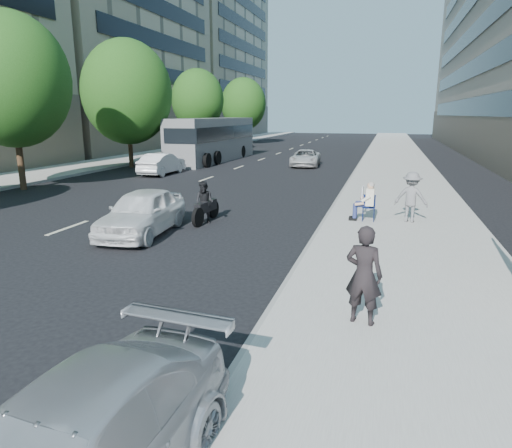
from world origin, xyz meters
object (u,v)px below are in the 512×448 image
(jogger, at_px, (411,197))
(pedestrian_woman, at_px, (364,275))
(white_sedan_far, at_px, (305,158))
(white_sedan_near, at_px, (142,212))
(white_sedan_mid, at_px, (162,164))
(motorcycle, at_px, (205,204))
(bus, at_px, (213,140))
(seated_protester, at_px, (366,199))

(jogger, relative_size, pedestrian_woman, 0.97)
(white_sedan_far, bearing_deg, jogger, -73.48)
(white_sedan_near, bearing_deg, white_sedan_mid, 109.76)
(pedestrian_woman, height_order, motorcycle, pedestrian_woman)
(jogger, height_order, bus, bus)
(pedestrian_woman, distance_m, white_sedan_mid, 22.12)
(white_sedan_mid, relative_size, white_sedan_far, 0.95)
(motorcycle, bearing_deg, jogger, 17.65)
(white_sedan_near, distance_m, motorcycle, 2.32)
(white_sedan_far, bearing_deg, pedestrian_woman, -82.34)
(motorcycle, bearing_deg, white_sedan_far, 95.02)
(jogger, relative_size, white_sedan_near, 0.41)
(pedestrian_woman, relative_size, white_sedan_mid, 0.43)
(seated_protester, bearing_deg, white_sedan_mid, 141.55)
(seated_protester, xyz_separation_m, pedestrian_woman, (0.34, -7.88, 0.13))
(pedestrian_woman, bearing_deg, white_sedan_near, -23.50)
(white_sedan_far, xyz_separation_m, bus, (-7.63, 1.77, 1.06))
(pedestrian_woman, xyz_separation_m, bus, (-12.94, 26.58, 0.63))
(pedestrian_woman, bearing_deg, jogger, -86.45)
(seated_protester, relative_size, motorcycle, 0.64)
(motorcycle, bearing_deg, white_sedan_mid, 129.25)
(white_sedan_mid, bearing_deg, seated_protester, 141.89)
(seated_protester, xyz_separation_m, white_sedan_far, (-4.97, 16.93, -0.30))
(white_sedan_far, bearing_deg, seated_protester, -78.06)
(white_sedan_far, bearing_deg, white_sedan_mid, -142.43)
(motorcycle, bearing_deg, seated_protester, 18.64)
(seated_protester, distance_m, bus, 22.57)
(white_sedan_far, xyz_separation_m, motorcycle, (-0.27, -18.12, 0.06))
(pedestrian_woman, height_order, white_sedan_near, pedestrian_woman)
(jogger, height_order, white_sedan_near, jogger)
(white_sedan_near, relative_size, white_sedan_far, 0.98)
(jogger, distance_m, white_sedan_mid, 17.16)
(white_sedan_near, relative_size, motorcycle, 1.98)
(seated_protester, xyz_separation_m, white_sedan_near, (-6.53, -3.12, -0.18))
(bus, bearing_deg, white_sedan_far, -11.16)
(pedestrian_woman, bearing_deg, white_sedan_far, -66.66)
(pedestrian_woman, xyz_separation_m, motorcycle, (-5.58, 6.69, -0.37))
(white_sedan_near, distance_m, white_sedan_mid, 14.50)
(white_sedan_mid, height_order, white_sedan_far, white_sedan_mid)
(jogger, bearing_deg, motorcycle, 24.23)
(pedestrian_woman, xyz_separation_m, white_sedan_near, (-6.86, 4.76, -0.31))
(white_sedan_near, xyz_separation_m, bus, (-6.07, 21.82, 0.94))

